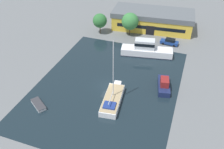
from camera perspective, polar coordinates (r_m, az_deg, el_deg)
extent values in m
plane|color=slate|center=(52.74, -1.03, -2.57)|extent=(440.00, 440.00, 0.00)
cube|color=black|center=(52.74, -1.03, -2.56)|extent=(28.84, 37.50, 0.01)
cube|color=gold|center=(76.95, 9.20, 11.80)|extent=(23.53, 11.69, 3.97)
cube|color=#565B60|center=(75.91, 9.39, 13.66)|extent=(24.24, 12.05, 1.42)
cube|color=black|center=(72.82, 8.70, 9.90)|extent=(2.40, 0.29, 2.78)
cube|color=black|center=(72.49, 8.76, 10.47)|extent=(19.24, 1.86, 0.99)
cylinder|color=brown|center=(72.44, 4.05, 9.89)|extent=(0.25, 0.25, 2.33)
sphere|color=#387A3D|center=(71.20, 4.15, 12.03)|extent=(4.76, 4.76, 4.76)
cylinder|color=brown|center=(73.28, -2.73, 10.27)|extent=(0.27, 0.27, 2.36)
sphere|color=#2D6B33|center=(72.17, -2.79, 12.19)|extent=(4.01, 4.01, 4.01)
cube|color=navy|center=(69.10, 12.96, 7.19)|extent=(4.84, 2.10, 0.75)
cube|color=black|center=(68.74, 13.19, 7.68)|extent=(2.56, 1.72, 0.68)
cube|color=black|center=(68.95, 12.19, 7.88)|extent=(0.15, 1.40, 0.54)
cylinder|color=black|center=(68.82, 11.59, 6.93)|extent=(0.61, 0.25, 0.60)
cylinder|color=black|center=(70.17, 11.91, 7.47)|extent=(0.61, 0.25, 0.60)
cylinder|color=black|center=(68.39, 13.96, 6.38)|extent=(0.61, 0.25, 0.60)
cylinder|color=black|center=(69.74, 14.24, 6.94)|extent=(0.61, 0.25, 0.60)
cube|color=white|center=(48.29, 0.09, -5.89)|extent=(4.19, 9.09, 1.22)
cube|color=white|center=(52.03, 1.31, -2.32)|extent=(1.56, 1.36, 1.22)
cube|color=tan|center=(47.86, 0.09, -5.31)|extent=(4.03, 8.73, 0.08)
cylinder|color=silver|center=(44.69, 0.28, 0.99)|extent=(0.16, 0.16, 11.82)
cylinder|color=silver|center=(46.14, -0.27, -5.29)|extent=(0.59, 3.94, 0.12)
cube|color=navy|center=(45.98, -0.58, -7.06)|extent=(2.44, 2.18, 0.30)
cube|color=white|center=(63.07, 7.92, 5.16)|extent=(13.00, 5.48, 1.85)
cube|color=black|center=(63.47, 7.86, 4.55)|extent=(13.14, 5.57, 0.18)
cube|color=silver|center=(62.04, 7.49, 6.90)|extent=(5.14, 3.16, 2.37)
cube|color=black|center=(61.92, 7.51, 7.09)|extent=(5.25, 3.25, 0.76)
cube|color=white|center=(49.83, -16.46, -6.66)|extent=(4.03, 3.40, 0.56)
cube|color=#333338|center=(49.62, -16.52, -6.38)|extent=(4.21, 3.56, 0.08)
cube|color=#19234C|center=(52.81, 11.75, -2.55)|extent=(3.57, 6.54, 1.19)
cube|color=maroon|center=(51.73, 11.93, -1.67)|extent=(2.11, 2.76, 1.42)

